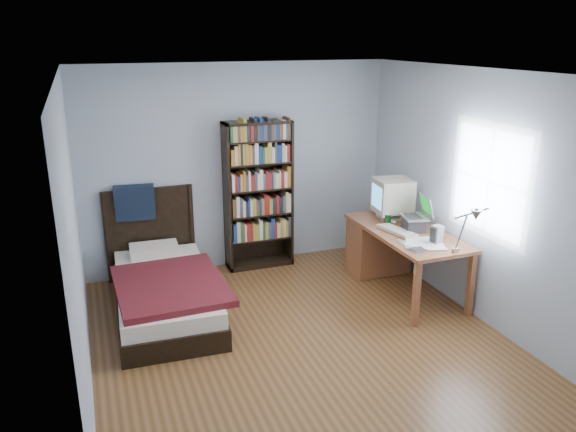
% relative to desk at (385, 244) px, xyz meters
% --- Properties ---
extents(room, '(4.20, 4.24, 2.50)m').
position_rel_desk_xyz_m(room, '(-1.48, -1.08, 0.84)').
color(room, brown).
rests_on(room, ground).
extents(desk, '(0.75, 1.60, 0.73)m').
position_rel_desk_xyz_m(desk, '(0.00, 0.00, 0.00)').
color(desk, brown).
rests_on(desk, floor).
extents(crt_monitor, '(0.46, 0.43, 0.48)m').
position_rel_desk_xyz_m(crt_monitor, '(0.06, 0.01, 0.58)').
color(crt_monitor, beige).
rests_on(crt_monitor, desk).
extents(laptop, '(0.37, 0.36, 0.38)m').
position_rel_desk_xyz_m(laptop, '(0.09, -0.46, 0.42)').
color(laptop, '#2D2D30').
rests_on(laptop, desk).
extents(desk_lamp, '(0.22, 0.49, 0.58)m').
position_rel_desk_xyz_m(desk_lamp, '(-0.00, -1.52, 0.78)').
color(desk_lamp, '#99999E').
rests_on(desk_lamp, desk).
extents(keyboard, '(0.29, 0.51, 0.05)m').
position_rel_desk_xyz_m(keyboard, '(-0.13, -0.46, 0.33)').
color(keyboard, beige).
rests_on(keyboard, desk).
extents(speaker, '(0.11, 0.11, 0.19)m').
position_rel_desk_xyz_m(speaker, '(0.08, -0.90, 0.41)').
color(speaker, '#949497').
rests_on(speaker, desk).
extents(soda_can, '(0.07, 0.07, 0.12)m').
position_rel_desk_xyz_m(soda_can, '(-0.09, -0.19, 0.37)').
color(soda_can, '#073808').
rests_on(soda_can, desk).
extents(mouse, '(0.06, 0.11, 0.04)m').
position_rel_desk_xyz_m(mouse, '(-0.01, -0.17, 0.33)').
color(mouse, silver).
rests_on(mouse, desk).
extents(phone_silver, '(0.09, 0.12, 0.02)m').
position_rel_desk_xyz_m(phone_silver, '(-0.25, -0.76, 0.32)').
color(phone_silver, silver).
rests_on(phone_silver, desk).
extents(phone_grey, '(0.07, 0.10, 0.02)m').
position_rel_desk_xyz_m(phone_grey, '(-0.29, -0.93, 0.32)').
color(phone_grey, '#949497').
rests_on(phone_grey, desk).
extents(external_drive, '(0.13, 0.13, 0.02)m').
position_rel_desk_xyz_m(external_drive, '(-0.23, -1.03, 0.33)').
color(external_drive, '#949497').
rests_on(external_drive, desk).
extents(bookshelf, '(0.82, 0.30, 1.83)m').
position_rel_desk_xyz_m(bookshelf, '(-1.31, 0.86, 0.50)').
color(bookshelf, black).
rests_on(bookshelf, floor).
extents(bed, '(1.11, 2.09, 1.16)m').
position_rel_desk_xyz_m(bed, '(-2.62, 0.05, -0.16)').
color(bed, black).
rests_on(bed, floor).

